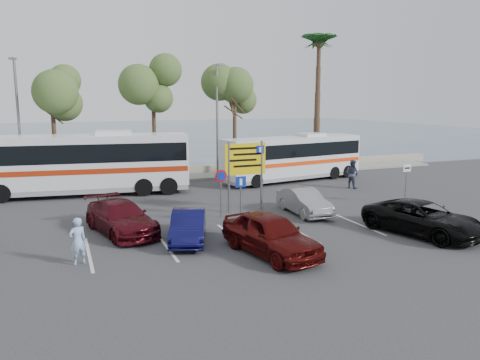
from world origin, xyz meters
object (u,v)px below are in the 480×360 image
object	(u,v)px
car_silver_b	(304,202)
car_blue	(188,226)
coach_bus_left	(83,166)
car_red	(271,234)
street_lamp_left	(18,117)
coach_bus_right	(293,159)
direction_sign	(245,164)
car_maroon	(121,217)
pedestrian_near	(78,241)
street_lamp_right	(217,114)
suv_black	(423,218)
pedestrian_far	(352,174)

from	to	relation	value
car_silver_b	car_blue	bearing A→B (deg)	-159.51
coach_bus_left	car_red	size ratio (longest dim) A/B	2.74
street_lamp_left	car_blue	xyz separation A→B (m)	(6.90, -14.30, -3.97)
street_lamp_left	coach_bus_right	xyz separation A→B (m)	(17.50, -3.13, -3.07)
direction_sign	car_maroon	size ratio (longest dim) A/B	0.75
street_lamp_left	pedestrian_near	bearing A→B (deg)	-80.45
street_lamp_left	car_red	world-z (taller)	street_lamp_left
direction_sign	car_red	world-z (taller)	direction_sign
street_lamp_left	car_maroon	size ratio (longest dim) A/B	1.68
street_lamp_right	car_maroon	xyz separation A→B (m)	(-8.50, -12.14, -3.91)
suv_black	car_red	bearing A→B (deg)	164.03
coach_bus_right	car_silver_b	world-z (taller)	coach_bus_right
car_red	street_lamp_right	bearing A→B (deg)	66.10
coach_bus_left	coach_bus_right	size ratio (longest dim) A/B	1.16
street_lamp_left	street_lamp_right	xyz separation A→B (m)	(13.00, 0.00, 0.00)
pedestrian_far	street_lamp_right	bearing A→B (deg)	24.50
pedestrian_far	street_lamp_left	bearing A→B (deg)	50.94
car_red	suv_black	bearing A→B (deg)	-11.63
direction_sign	car_maroon	distance (m)	6.97
street_lamp_right	coach_bus_left	xyz separation A→B (m)	(-9.50, -3.02, -2.82)
car_maroon	coach_bus_right	bearing A→B (deg)	20.19
direction_sign	car_blue	world-z (taller)	direction_sign
pedestrian_far	car_silver_b	bearing A→B (deg)	108.97
street_lamp_right	coach_bus_left	world-z (taller)	street_lamp_right
direction_sign	car_blue	xyz separation A→B (m)	(-4.10, -3.98, -1.80)
street_lamp_right	car_silver_b	bearing A→B (deg)	-87.62
coach_bus_left	car_blue	size ratio (longest dim) A/B	3.30
direction_sign	coach_bus_left	distance (m)	10.49
car_maroon	suv_black	size ratio (longest dim) A/B	0.94
car_maroon	suv_black	world-z (taller)	suv_black
pedestrian_far	coach_bus_right	bearing A→B (deg)	10.89
suv_black	car_silver_b	size ratio (longest dim) A/B	1.31
direction_sign	car_maroon	xyz separation A→B (m)	(-6.50, -1.81, -1.74)
street_lamp_right	pedestrian_far	xyz separation A→B (m)	(6.79, -7.02, -3.68)
car_blue	car_red	bearing A→B (deg)	-30.23
direction_sign	pedestrian_near	xyz separation A→B (m)	(-8.39, -5.20, -1.59)
car_blue	suv_black	distance (m)	9.91
coach_bus_right	pedestrian_far	bearing A→B (deg)	-59.58
coach_bus_left	car_silver_b	world-z (taller)	coach_bus_left
street_lamp_right	suv_black	size ratio (longest dim) A/B	1.58
street_lamp_left	car_blue	size ratio (longest dim) A/B	2.11
suv_black	car_silver_b	world-z (taller)	suv_black
street_lamp_left	suv_black	size ratio (longest dim) A/B	1.58
car_blue	car_maroon	world-z (taller)	car_maroon
pedestrian_near	car_red	bearing A→B (deg)	146.47
car_silver_b	street_lamp_left	bearing A→B (deg)	139.76
street_lamp_right	coach_bus_left	distance (m)	10.36
car_maroon	car_red	distance (m)	6.85
car_maroon	car_blue	bearing A→B (deg)	-56.54
direction_sign	pedestrian_far	bearing A→B (deg)	20.61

